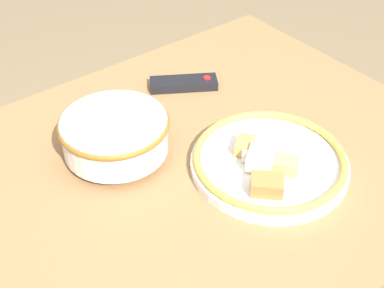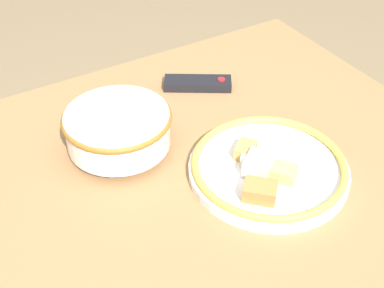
# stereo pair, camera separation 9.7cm
# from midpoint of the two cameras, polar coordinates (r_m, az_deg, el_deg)

# --- Properties ---
(dining_table) EXTENTS (1.16, 0.81, 0.75)m
(dining_table) POSITION_cam_midpoint_polar(r_m,az_deg,el_deg) (1.08, -5.25, -7.38)
(dining_table) COLOR olive
(dining_table) RESTS_ON ground_plane
(noodle_bowl) EXTENTS (0.21, 0.21, 0.09)m
(noodle_bowl) POSITION_cam_midpoint_polar(r_m,az_deg,el_deg) (1.03, -10.88, 0.91)
(noodle_bowl) COLOR silver
(noodle_bowl) RESTS_ON dining_table
(food_plate) EXTENTS (0.30, 0.30, 0.05)m
(food_plate) POSITION_cam_midpoint_polar(r_m,az_deg,el_deg) (1.01, 5.50, -2.00)
(food_plate) COLOR white
(food_plate) RESTS_ON dining_table
(tv_remote) EXTENTS (0.16, 0.12, 0.02)m
(tv_remote) POSITION_cam_midpoint_polar(r_m,az_deg,el_deg) (1.24, -3.14, 6.39)
(tv_remote) COLOR black
(tv_remote) RESTS_ON dining_table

